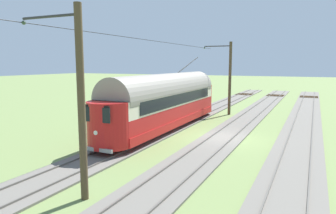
# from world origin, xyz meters

# --- Properties ---
(ground_plane) EXTENTS (220.00, 220.00, 0.00)m
(ground_plane) POSITION_xyz_m (0.00, 0.00, 0.00)
(ground_plane) COLOR olive
(track_streetcar_siding) EXTENTS (2.80, 80.00, 0.18)m
(track_streetcar_siding) POSITION_xyz_m (-4.79, -0.31, 0.05)
(track_streetcar_siding) COLOR #666059
(track_streetcar_siding) RESTS_ON ground
(track_adjacent_siding) EXTENTS (2.80, 80.00, 0.18)m
(track_adjacent_siding) POSITION_xyz_m (0.00, -0.31, 0.05)
(track_adjacent_siding) COLOR #666059
(track_adjacent_siding) RESTS_ON ground
(track_third_siding) EXTENTS (2.80, 80.00, 0.18)m
(track_third_siding) POSITION_xyz_m (4.79, -0.31, 0.05)
(track_third_siding) COLOR #666059
(track_third_siding) RESTS_ON ground
(vintage_streetcar) EXTENTS (2.65, 17.27, 5.50)m
(vintage_streetcar) POSITION_xyz_m (4.79, -1.10, 2.26)
(vintage_streetcar) COLOR red
(vintage_streetcar) RESTS_ON ground
(catenary_pole_foreground) EXTENTS (2.89, 0.28, 7.16)m
(catenary_pole_foreground) POSITION_xyz_m (2.20, -10.09, 3.75)
(catenary_pole_foreground) COLOR #4C3D28
(catenary_pole_foreground) RESTS_ON ground
(catenary_pole_mid_near) EXTENTS (2.89, 0.28, 7.16)m
(catenary_pole_mid_near) POSITION_xyz_m (2.20, 11.62, 3.75)
(catenary_pole_mid_near) COLOR #4C3D28
(catenary_pole_mid_near) RESTS_ON ground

